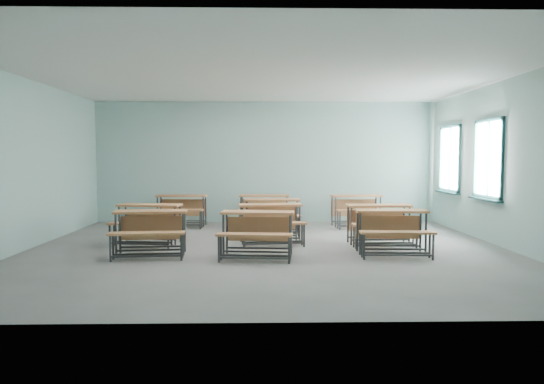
{
  "coord_description": "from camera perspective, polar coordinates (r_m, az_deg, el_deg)",
  "views": [
    {
      "loc": [
        -0.11,
        -8.93,
        1.71
      ],
      "look_at": [
        0.1,
        1.2,
        1.0
      ],
      "focal_mm": 32.0,
      "sensor_mm": 36.0,
      "label": 1
    }
  ],
  "objects": [
    {
      "name": "desk_unit_r0c1",
      "position": [
        8.36,
        -1.77,
        -4.12
      ],
      "size": [
        1.34,
        0.97,
        0.79
      ],
      "rotation": [
        0.0,
        0.0,
        -0.1
      ],
      "color": "#A1633A",
      "rests_on": "ground"
    },
    {
      "name": "desk_unit_r0c0",
      "position": [
        8.77,
        -14.14,
        -3.86
      ],
      "size": [
        1.32,
        0.94,
        0.79
      ],
      "rotation": [
        0.0,
        0.0,
        0.08
      ],
      "color": "#A1633A",
      "rests_on": "ground"
    },
    {
      "name": "desk_unit_r2c1",
      "position": [
        10.92,
        0.03,
        -2.21
      ],
      "size": [
        1.27,
        0.86,
        0.79
      ],
      "rotation": [
        0.0,
        0.0,
        -0.01
      ],
      "color": "#A1633A",
      "rests_on": "ground"
    },
    {
      "name": "desk_unit_r1c0",
      "position": [
        9.98,
        -14.4,
        -2.92
      ],
      "size": [
        1.36,
        1.0,
        0.79
      ],
      "rotation": [
        0.0,
        0.0,
        -0.13
      ],
      "color": "#A1633A",
      "rests_on": "ground"
    },
    {
      "name": "desk_unit_r0c2",
      "position": [
        8.86,
        13.98,
        -3.78
      ],
      "size": [
        1.29,
        0.9,
        0.79
      ],
      "rotation": [
        0.0,
        0.0,
        -0.05
      ],
      "color": "#A1633A",
      "rests_on": "ground"
    },
    {
      "name": "desk_unit_r3c0",
      "position": [
        12.33,
        -10.68,
        -1.56
      ],
      "size": [
        1.3,
        0.91,
        0.79
      ],
      "rotation": [
        0.0,
        0.0,
        -0.06
      ],
      "color": "#A1633A",
      "rests_on": "ground"
    },
    {
      "name": "desk_unit_r1c2",
      "position": [
        9.81,
        12.57,
        -3.01
      ],
      "size": [
        1.28,
        0.88,
        0.79
      ],
      "rotation": [
        0.0,
        0.0,
        0.03
      ],
      "color": "#A1633A",
      "rests_on": "ground"
    },
    {
      "name": "desk_unit_r3c1",
      "position": [
        12.16,
        -0.94,
        -1.57
      ],
      "size": [
        1.29,
        0.89,
        0.79
      ],
      "rotation": [
        0.0,
        0.0,
        -0.04
      ],
      "color": "#A1633A",
      "rests_on": "ground"
    },
    {
      "name": "desk_unit_r1c1",
      "position": [
        9.7,
        -0.13,
        -2.99
      ],
      "size": [
        1.35,
        1.0,
        0.79
      ],
      "rotation": [
        0.0,
        0.0,
        0.13
      ],
      "color": "#A1633A",
      "rests_on": "ground"
    },
    {
      "name": "room",
      "position": [
        8.96,
        0.04,
        3.3
      ],
      "size": [
        9.04,
        8.04,
        3.24
      ],
      "color": "slate",
      "rests_on": "ground"
    },
    {
      "name": "desk_unit_r3c2",
      "position": [
        12.27,
        10.02,
        -1.58
      ],
      "size": [
        1.34,
        0.97,
        0.79
      ],
      "rotation": [
        0.0,
        0.0,
        0.11
      ],
      "color": "#A1633A",
      "rests_on": "ground"
    }
  ]
}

